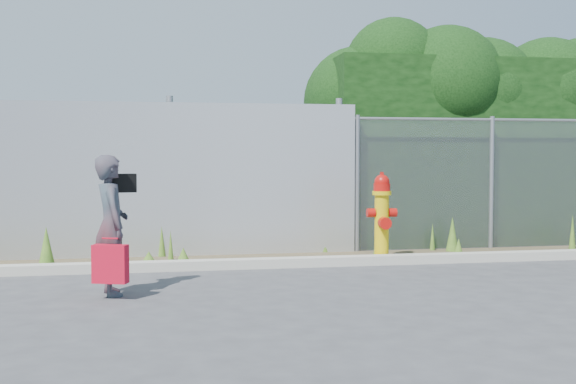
# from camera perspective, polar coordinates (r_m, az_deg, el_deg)

# --- Properties ---
(ground) EXTENTS (80.00, 80.00, 0.00)m
(ground) POSITION_cam_1_polar(r_m,az_deg,el_deg) (7.75, 4.13, -7.92)
(ground) COLOR #3E3E41
(ground) RESTS_ON ground
(curb) EXTENTS (16.00, 0.22, 0.12)m
(curb) POSITION_cam_1_polar(r_m,az_deg,el_deg) (9.46, 1.34, -5.55)
(curb) COLOR #A4A194
(curb) RESTS_ON ground
(weed_strip) EXTENTS (16.00, 1.33, 0.55)m
(weed_strip) POSITION_cam_1_polar(r_m,az_deg,el_deg) (10.08, -0.28, -4.68)
(weed_strip) COLOR #483C29
(weed_strip) RESTS_ON ground
(corrugated_fence) EXTENTS (8.50, 0.21, 2.30)m
(corrugated_fence) POSITION_cam_1_polar(r_m,az_deg,el_deg) (10.45, -17.79, 0.86)
(corrugated_fence) COLOR #B1B4B9
(corrugated_fence) RESTS_ON ground
(chainlink_fence) EXTENTS (6.50, 0.07, 2.05)m
(chainlink_fence) POSITION_cam_1_polar(r_m,az_deg,el_deg) (12.07, 20.24, 0.74)
(chainlink_fence) COLOR gray
(chainlink_fence) RESTS_ON ground
(hedge) EXTENTS (7.68, 2.23, 3.90)m
(hedge) POSITION_cam_1_polar(r_m,az_deg,el_deg) (12.95, 17.74, 5.79)
(hedge) COLOR black
(hedge) RESTS_ON ground
(fire_hydrant) EXTENTS (0.41, 0.37, 1.22)m
(fire_hydrant) POSITION_cam_1_polar(r_m,az_deg,el_deg) (9.94, 7.43, -2.07)
(fire_hydrant) COLOR #DABA0B
(fire_hydrant) RESTS_ON ground
(woman) EXTENTS (0.46, 0.60, 1.46)m
(woman) POSITION_cam_1_polar(r_m,az_deg,el_deg) (7.72, -13.81, -2.57)
(woman) COLOR #105865
(woman) RESTS_ON ground
(red_tote_bag) EXTENTS (0.35, 0.13, 0.46)m
(red_tote_bag) POSITION_cam_1_polar(r_m,az_deg,el_deg) (7.48, -13.86, -5.53)
(red_tote_bag) COLOR red
(black_shoulder_bag) EXTENTS (0.27, 0.11, 0.20)m
(black_shoulder_bag) POSITION_cam_1_polar(r_m,az_deg,el_deg) (7.85, -12.88, 0.69)
(black_shoulder_bag) COLOR black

